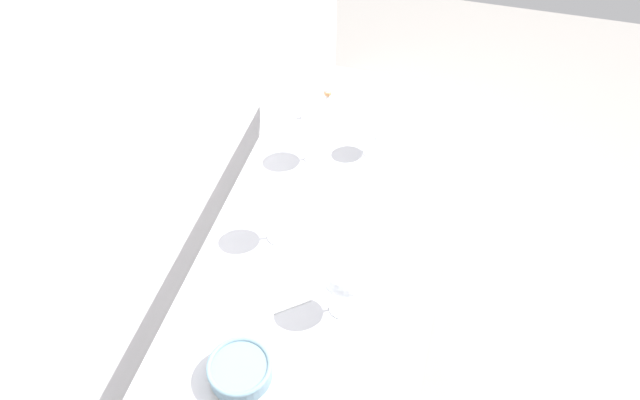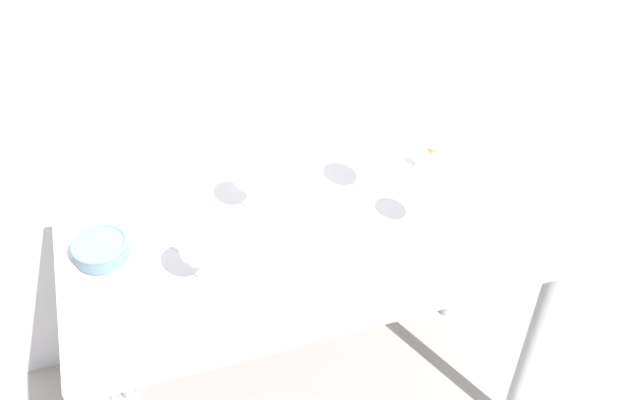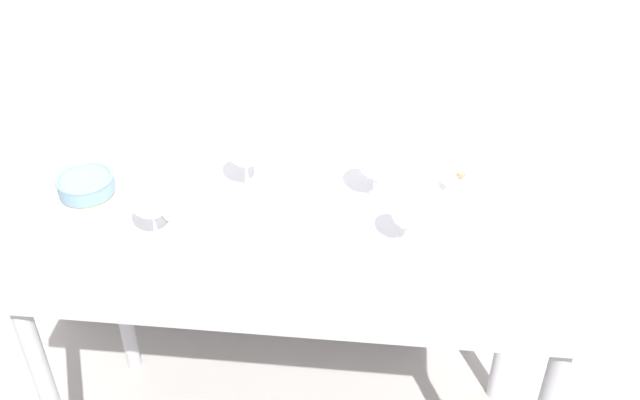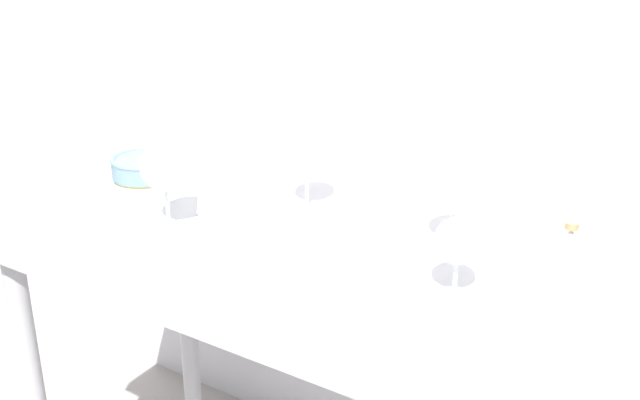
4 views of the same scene
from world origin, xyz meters
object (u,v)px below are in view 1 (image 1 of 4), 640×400
at_px(wine_glass_near_left, 343,278).
at_px(wine_glass_near_right, 376,127).
at_px(tasting_sheet_lower, 259,295).
at_px(tasting_sheet_upper, 362,202).
at_px(wine_glass_far_left, 276,206).
at_px(tasting_bowl, 240,370).
at_px(wine_glass_far_right, 314,128).
at_px(decanter_funnel, 328,105).

height_order(wine_glass_near_left, wine_glass_near_right, wine_glass_near_left).
bearing_deg(tasting_sheet_lower, tasting_sheet_upper, -64.19).
bearing_deg(wine_glass_near_left, tasting_sheet_lower, 94.63).
relative_size(wine_glass_far_left, wine_glass_near_right, 1.21).
relative_size(wine_glass_near_left, tasting_sheet_upper, 0.82).
height_order(wine_glass_near_left, tasting_bowl, wine_glass_near_left).
relative_size(tasting_sheet_upper, tasting_sheet_lower, 0.95).
bearing_deg(wine_glass_far_right, tasting_sheet_upper, -127.81).
bearing_deg(wine_glass_far_right, wine_glass_near_left, -157.05).
bearing_deg(tasting_bowl, wine_glass_near_right, -9.34).
relative_size(wine_glass_far_right, tasting_bowl, 1.15).
bearing_deg(tasting_sheet_lower, wine_glass_far_left, -35.24).
distance_m(wine_glass_near_right, tasting_sheet_upper, 0.25).
distance_m(wine_glass_near_right, decanter_funnel, 0.24).
bearing_deg(wine_glass_near_right, decanter_funnel, 55.02).
relative_size(wine_glass_near_left, decanter_funnel, 1.30).
bearing_deg(wine_glass_far_left, tasting_bowl, -173.61).
xyz_separation_m(tasting_sheet_upper, decanter_funnel, (0.36, 0.20, 0.05)).
bearing_deg(tasting_sheet_upper, wine_glass_far_left, 105.52).
height_order(wine_glass_near_right, tasting_bowl, wine_glass_near_right).
height_order(wine_glass_far_right, wine_glass_far_left, wine_glass_far_left).
bearing_deg(tasting_bowl, tasting_sheet_upper, -13.72).
relative_size(tasting_bowl, decanter_funnel, 1.07).
bearing_deg(decanter_funnel, wine_glass_near_right, -124.98).
relative_size(wine_glass_far_left, tasting_bowl, 1.19).
bearing_deg(wine_glass_near_left, wine_glass_near_right, 4.05).
xyz_separation_m(wine_glass_far_left, wine_glass_near_right, (0.42, -0.19, -0.03)).
relative_size(tasting_sheet_upper, tasting_bowl, 1.48).
xyz_separation_m(wine_glass_near_left, tasting_sheet_lower, (-0.02, 0.22, -0.13)).
bearing_deg(wine_glass_near_right, tasting_sheet_lower, 164.30).
bearing_deg(decanter_funnel, wine_glass_far_left, -179.54).
relative_size(wine_glass_far_left, tasting_sheet_upper, 0.80).
distance_m(wine_glass_near_left, wine_glass_far_left, 0.29).
height_order(wine_glass_near_right, tasting_sheet_lower, wine_glass_near_right).
relative_size(wine_glass_far_right, tasting_sheet_upper, 0.78).
relative_size(tasting_sheet_lower, tasting_bowl, 1.55).
bearing_deg(wine_glass_near_left, tasting_bowl, 143.20).
relative_size(wine_glass_far_right, wine_glass_near_right, 1.17).
bearing_deg(wine_glass_near_left, decanter_funnel, 17.61).
xyz_separation_m(wine_glass_far_right, wine_glass_far_left, (-0.34, 0.01, 0.01)).
bearing_deg(tasting_sheet_upper, decanter_funnel, 0.73).
height_order(wine_glass_far_right, decanter_funnel, wine_glass_far_right).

